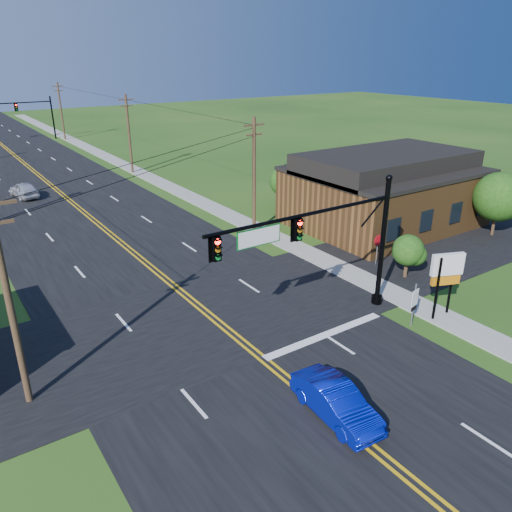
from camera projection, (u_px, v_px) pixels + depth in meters
ground at (371, 453)px, 17.87m from camera, size 260.00×260.00×0.00m
road_main at (43, 180)px, 56.13m from camera, size 16.00×220.00×0.04m
road_cross at (208, 317)px, 27.05m from camera, size 70.00×10.00×0.04m
sidewalk at (166, 185)px, 53.94m from camera, size 2.00×160.00×0.08m
signal_mast_main at (322, 241)px, 24.46m from camera, size 11.30×0.60×7.48m
signal_mast_far at (23, 112)px, 79.69m from camera, size 10.98×0.60×7.48m
brick_building at (383, 196)px, 41.18m from camera, size 14.20×11.20×4.70m
utility_pole_left_a at (9, 299)px, 18.79m from camera, size 1.80×0.28×9.00m
utility_pole_right_a at (254, 174)px, 38.03m from camera, size 1.80×0.28×9.00m
utility_pole_right_b at (129, 133)px, 57.93m from camera, size 1.80×0.28×9.00m
utility_pole_right_c at (61, 110)px, 80.89m from camera, size 1.80×0.28×9.00m
tree_right_front at (499, 197)px, 38.15m from camera, size 3.80×3.80×5.00m
tree_right_back at (286, 181)px, 45.13m from camera, size 3.00×3.00×4.10m
shrub_corner at (408, 250)px, 31.22m from camera, size 2.00×2.00×2.86m
blue_car at (336, 402)px, 19.42m from camera, size 1.76×4.36×1.41m
distant_car at (24, 190)px, 49.20m from camera, size 2.32×4.64×1.52m
route_sign at (414, 302)px, 25.69m from camera, size 0.61×0.15×2.44m
stop_sign at (378, 243)px, 33.23m from camera, size 0.77×0.09×2.15m
pylon_sign at (447, 271)px, 26.14m from camera, size 1.76×0.90×3.69m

